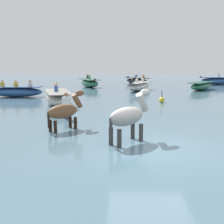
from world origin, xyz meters
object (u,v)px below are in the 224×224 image
Objects in this scene: boat_mid_channel at (58,98)px; person_wading_close at (66,109)px; horse_lead_grey at (128,118)px; boat_distant_east at (218,81)px; boat_far_inshore at (139,86)px; boat_far_offshore at (17,92)px; channel_buoy at (162,100)px; boat_mid_outer at (137,81)px; boat_distant_west at (201,86)px; horse_trailing_bay at (64,112)px; boat_near_port at (90,83)px.

boat_mid_channel reaches higher than person_wading_close.
person_wading_close is at bearing 126.03° from horse_lead_grey.
boat_far_inshore is at bearing -142.35° from boat_distant_east.
channel_buoy is at bearing -14.75° from boat_far_offshore.
boat_far_offshore is (-9.42, -13.72, 0.04)m from boat_mid_outer.
boat_mid_channel is 6.35m from channel_buoy.
boat_distant_east is 1.09× the size of boat_far_offshore.
person_wading_close is (-9.66, -13.95, 0.08)m from boat_distant_west.
boat_mid_outer is 0.84× the size of boat_distant_east.
boat_far_inshore is at bearing 28.81° from boat_far_offshore.
boat_mid_outer is at bearing 55.52° from boat_far_offshore.
boat_far_offshore is at bearing 124.08° from horse_lead_grey.
person_wading_close is (5.24, -8.02, 0.04)m from boat_far_offshore.
boat_far_offshore is at bearing 118.94° from horse_trailing_bay.
boat_far_offshore is at bearing 135.86° from boat_mid_channel.
channel_buoy is at bearing -118.77° from boat_distant_west.
horse_lead_grey is 8.85m from boat_mid_channel.
person_wading_close is (-2.67, 3.67, -0.36)m from horse_lead_grey.
horse_trailing_bay is at bearing -80.49° from person_wading_close.
boat_far_offshore is at bearing -116.33° from boat_near_port.
channel_buoy is at bearing -119.20° from boat_distant_east.
horse_lead_grey is at bearing -93.40° from boat_mid_outer.
person_wading_close is at bearing -123.21° from boat_distant_east.
boat_distant_west is 9.82m from channel_buoy.
boat_mid_channel is 1.16× the size of boat_distant_west.
horse_trailing_bay is at bearing -75.17° from boat_mid_channel.
boat_distant_west is at bearing -14.89° from boat_near_port.
horse_trailing_bay is 18.90m from boat_near_port.
boat_near_port reaches higher than person_wading_close.
boat_distant_east reaches higher than boat_mid_channel.
boat_near_port is (-1.27, 18.85, -0.25)m from horse_trailing_bay.
boat_far_inshore is 5.82m from boat_distant_west.
boat_far_offshore is (-7.91, 11.69, -0.40)m from horse_lead_grey.
boat_far_inshore reaches higher than boat_distant_west.
boat_mid_channel is 1.08× the size of boat_near_port.
boat_distant_west is (5.48, -7.79, 0.01)m from boat_mid_outer.
boat_far_offshore reaches higher than boat_mid_outer.
boat_far_inshore is (-0.27, -8.69, 0.04)m from boat_mid_outer.
boat_distant_east is 1.06× the size of boat_near_port.
boat_far_inshore is 5.27× the size of channel_buoy.
horse_lead_grey is 0.59× the size of boat_mid_outer.
boat_distant_east is 17.11m from channel_buoy.
boat_distant_west is at bearing -54.89° from boat_mid_outer.
horse_lead_grey reaches higher than horse_trailing_bay.
channel_buoy is (5.84, -11.42, -0.22)m from boat_near_port.
boat_mid_channel is 10.27m from boat_far_inshore.
boat_mid_channel is at bearing 104.83° from horse_trailing_bay.
boat_far_offshore is (-5.59, 10.11, -0.27)m from horse_trailing_bay.
boat_far_inshore is (3.56, 15.14, -0.27)m from horse_trailing_bay.
boat_far_inshore is at bearing -37.58° from boat_near_port.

